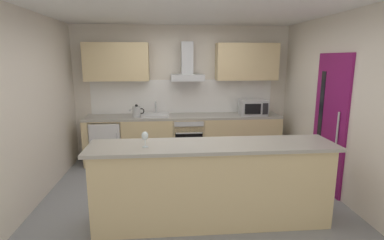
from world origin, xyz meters
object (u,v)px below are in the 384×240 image
refrigerator (108,142)px  microwave (253,107)px  kettle (137,111)px  oven (188,138)px  range_hood (187,68)px  sink (156,115)px  wine_glass (145,136)px

refrigerator → microwave: bearing=-0.5°
refrigerator → kettle: kettle is taller
oven → microwave: bearing=-1.3°
oven → kettle: bearing=-178.0°
oven → range_hood: (0.00, 0.13, 1.33)m
sink → kettle: 0.36m
refrigerator → kettle: 0.81m
oven → wine_glass: (-0.65, -2.35, 0.67)m
microwave → kettle: (-2.22, -0.01, -0.04)m
microwave → range_hood: 1.47m
oven → sink: (-0.61, 0.01, 0.47)m
wine_glass → sink: bearing=89.2°
refrigerator → range_hood: (1.52, 0.13, 1.36)m
refrigerator → kettle: bearing=-3.1°
oven → microwave: size_ratio=1.60×
microwave → range_hood: size_ratio=0.69×
oven → wine_glass: size_ratio=4.50×
kettle → range_hood: bearing=9.6°
refrigerator → microwave: (2.79, -0.03, 0.62)m
oven → kettle: kettle is taller
kettle → range_hood: 1.25m
refrigerator → sink: (0.91, 0.01, 0.50)m
sink → wine_glass: bearing=-90.8°
sink → kettle: (-0.35, -0.04, 0.08)m
oven → refrigerator: bearing=-179.9°
sink → range_hood: range_hood is taller
oven → wine_glass: 2.52m
wine_glass → oven: bearing=74.6°
refrigerator → oven: bearing=0.1°
refrigerator → sink: 1.04m
microwave → sink: bearing=178.8°
refrigerator → kettle: size_ratio=2.94×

